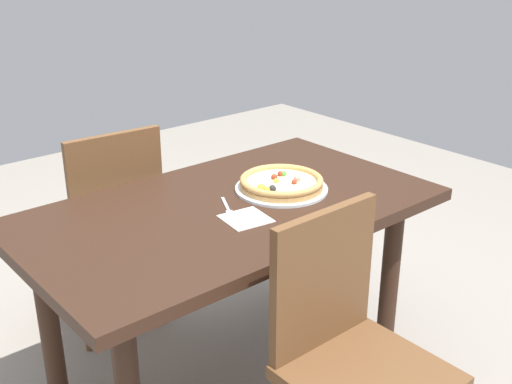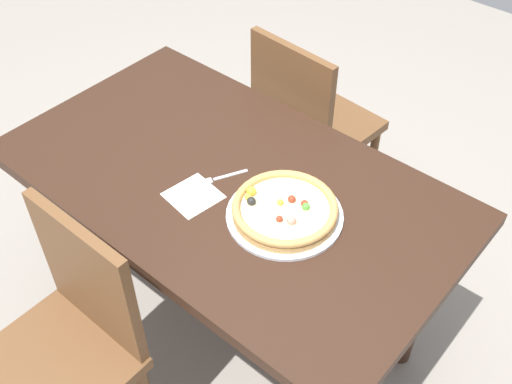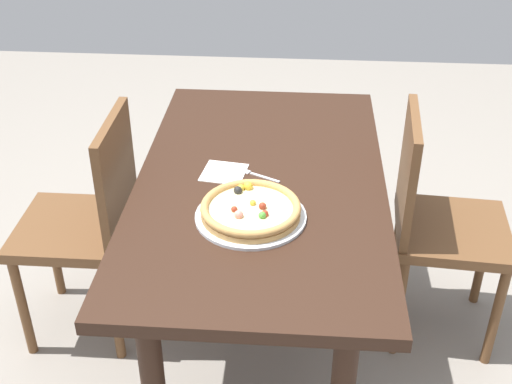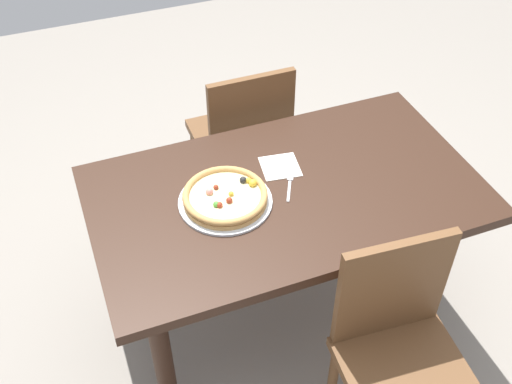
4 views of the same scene
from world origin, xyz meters
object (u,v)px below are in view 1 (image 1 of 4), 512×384
object	(u,v)px
dining_table	(230,232)
napkin	(246,219)
pizza	(281,182)
fork	(228,209)
chair_far	(351,354)
plate	(281,189)
chair_near	(108,220)

from	to	relation	value
dining_table	napkin	size ratio (longest dim) A/B	10.09
dining_table	pizza	world-z (taller)	pizza
fork	napkin	world-z (taller)	fork
chair_far	plate	distance (m)	0.71
dining_table	chair_near	bearing A→B (deg)	-76.63
dining_table	pizza	size ratio (longest dim) A/B	4.71
pizza	chair_near	bearing A→B (deg)	-59.58
plate	napkin	size ratio (longest dim) A/B	2.39
chair_far	fork	xyz separation A→B (m)	(-0.03, -0.60, 0.23)
chair_near	pizza	bearing A→B (deg)	-55.20
fork	chair_far	bearing A→B (deg)	23.98
fork	napkin	bearing A→B (deg)	24.84
chair_far	plate	bearing A→B (deg)	-115.20
chair_far	fork	bearing A→B (deg)	-93.12
napkin	dining_table	bearing A→B (deg)	-103.15
pizza	napkin	distance (m)	0.28
dining_table	plate	size ratio (longest dim) A/B	4.23
chair_far	fork	distance (m)	0.64
fork	chair_near	bearing A→B (deg)	-142.30
chair_far	napkin	size ratio (longest dim) A/B	6.41
plate	napkin	distance (m)	0.28
pizza	fork	world-z (taller)	pizza
chair_near	plate	distance (m)	0.77
chair_far	plate	xyz separation A→B (m)	(-0.28, -0.61, 0.24)
napkin	chair_near	bearing A→B (deg)	-80.98
dining_table	fork	world-z (taller)	fork
chair_far	pizza	bearing A→B (deg)	-115.15
napkin	plate	bearing A→B (deg)	-156.75
dining_table	pizza	xyz separation A→B (m)	(-0.23, 0.02, 0.13)
pizza	fork	distance (m)	0.25
chair_near	napkin	size ratio (longest dim) A/B	6.41
chair_near	chair_far	world-z (taller)	same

